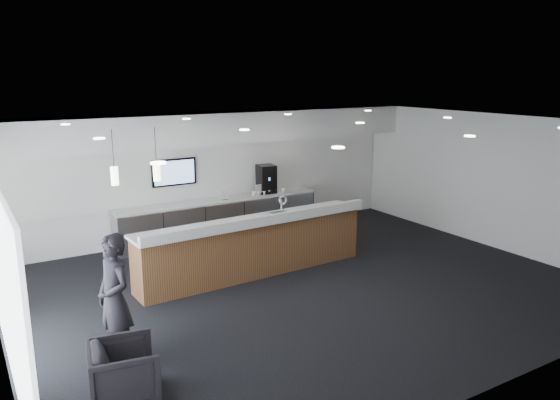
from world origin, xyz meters
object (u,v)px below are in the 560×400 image
coffee_machine (266,179)px  armchair (124,372)px  service_counter (254,246)px  lounge_guest (114,299)px

coffee_machine → armchair: coffee_machine is taller
service_counter → lounge_guest: 3.75m
service_counter → coffee_machine: bearing=53.2°
armchair → lounge_guest: size_ratio=0.45×
service_counter → lounge_guest: size_ratio=2.69×
lounge_guest → service_counter: bearing=108.8°
armchair → lounge_guest: (0.19, 0.99, 0.53)m
armchair → lounge_guest: bearing=-0.8°
service_counter → coffee_machine: 3.23m
service_counter → armchair: service_counter is taller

